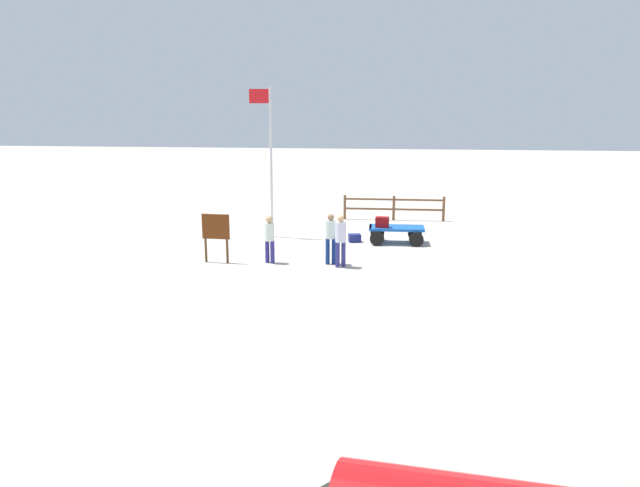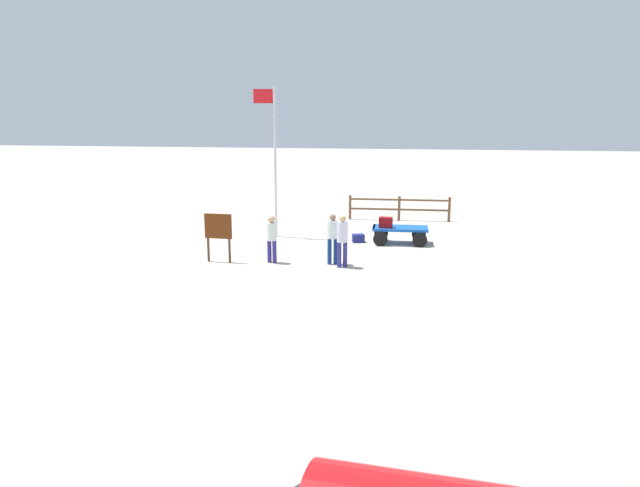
% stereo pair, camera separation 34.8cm
% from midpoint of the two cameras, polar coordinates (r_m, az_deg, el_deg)
% --- Properties ---
extents(ground_plane, '(120.00, 120.00, 0.00)m').
position_cam_midpoint_polar(ground_plane, '(22.77, 1.67, -0.06)').
color(ground_plane, '#B6A99A').
extents(luggage_cart, '(2.10, 1.26, 0.64)m').
position_cam_midpoint_polar(luggage_cart, '(23.00, 6.75, 1.17)').
color(luggage_cart, '#1350B0').
rests_on(luggage_cart, ground).
extents(suitcase_tan, '(0.51, 0.38, 0.39)m').
position_cam_midpoint_polar(suitcase_tan, '(22.74, 5.46, 2.02)').
color(suitcase_tan, maroon).
rests_on(suitcase_tan, luggage_cart).
extents(suitcase_grey, '(0.53, 0.46, 0.31)m').
position_cam_midpoint_polar(suitcase_grey, '(23.14, 2.86, 0.52)').
color(suitcase_grey, navy).
rests_on(suitcase_grey, ground).
extents(worker_lead, '(0.46, 0.46, 1.69)m').
position_cam_midpoint_polar(worker_lead, '(19.22, 1.44, 0.64)').
color(worker_lead, navy).
rests_on(worker_lead, ground).
extents(worker_trailing, '(0.44, 0.44, 1.66)m').
position_cam_midpoint_polar(worker_trailing, '(19.57, 0.51, 0.84)').
color(worker_trailing, navy).
rests_on(worker_trailing, ground).
extents(worker_supervisor, '(0.40, 0.40, 1.59)m').
position_cam_midpoint_polar(worker_supervisor, '(19.82, -5.29, 0.72)').
color(worker_supervisor, navy).
rests_on(worker_supervisor, ground).
extents(flagpole, '(0.86, 0.13, 5.84)m').
position_cam_midpoint_polar(flagpole, '(23.78, -5.25, 8.60)').
color(flagpole, silver).
rests_on(flagpole, ground).
extents(signboard, '(0.93, 0.12, 1.62)m').
position_cam_midpoint_polar(signboard, '(20.09, -10.30, 1.17)').
color(signboard, '#4C3319').
rests_on(signboard, ground).
extents(wooden_fence, '(4.63, 0.23, 1.12)m').
position_cam_midpoint_polar(wooden_fence, '(27.91, 6.63, 3.53)').
color(wooden_fence, brown).
rests_on(wooden_fence, ground).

